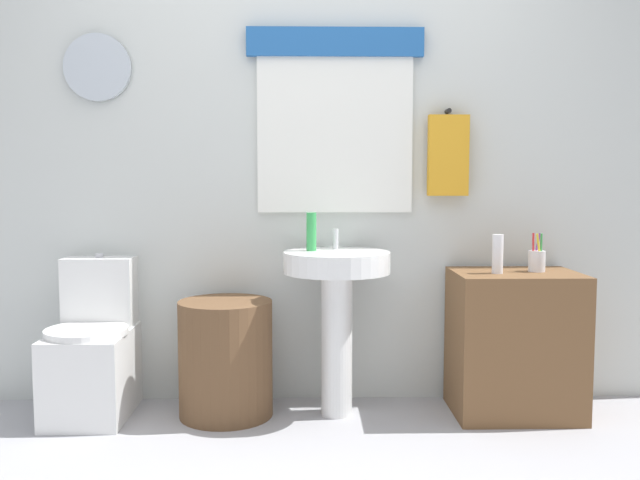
{
  "coord_description": "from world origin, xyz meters",
  "views": [
    {
      "loc": [
        0.01,
        -2.37,
        1.13
      ],
      "look_at": [
        0.08,
        0.8,
        0.85
      ],
      "focal_mm": 38.58,
      "sensor_mm": 36.0,
      "label": 1
    }
  ],
  "objects_px": {
    "pedestal_sink": "(337,293)",
    "wooden_cabinet": "(515,343)",
    "laundry_hamper": "(226,358)",
    "toilet": "(93,354)",
    "lotion_bottle": "(498,254)",
    "soap_bottle": "(311,232)",
    "toothbrush_cup": "(537,260)"
  },
  "relations": [
    {
      "from": "soap_bottle",
      "to": "lotion_bottle",
      "type": "xyz_separation_m",
      "value": [
        0.87,
        -0.09,
        -0.1
      ]
    },
    {
      "from": "toothbrush_cup",
      "to": "pedestal_sink",
      "type": "bearing_deg",
      "value": -178.81
    },
    {
      "from": "pedestal_sink",
      "to": "wooden_cabinet",
      "type": "distance_m",
      "value": 0.89
    },
    {
      "from": "toothbrush_cup",
      "to": "toilet",
      "type": "bearing_deg",
      "value": 179.65
    },
    {
      "from": "toilet",
      "to": "toothbrush_cup",
      "type": "bearing_deg",
      "value": -0.35
    },
    {
      "from": "laundry_hamper",
      "to": "lotion_bottle",
      "type": "xyz_separation_m",
      "value": [
        1.28,
        -0.04,
        0.5
      ]
    },
    {
      "from": "laundry_hamper",
      "to": "lotion_bottle",
      "type": "height_order",
      "value": "lotion_bottle"
    },
    {
      "from": "soap_bottle",
      "to": "pedestal_sink",
      "type": "bearing_deg",
      "value": -22.62
    },
    {
      "from": "pedestal_sink",
      "to": "soap_bottle",
      "type": "bearing_deg",
      "value": 157.38
    },
    {
      "from": "wooden_cabinet",
      "to": "lotion_bottle",
      "type": "relative_size",
      "value": 3.76
    },
    {
      "from": "pedestal_sink",
      "to": "toothbrush_cup",
      "type": "xyz_separation_m",
      "value": [
        0.96,
        0.02,
        0.15
      ]
    },
    {
      "from": "toilet",
      "to": "pedestal_sink",
      "type": "relative_size",
      "value": 0.97
    },
    {
      "from": "toilet",
      "to": "pedestal_sink",
      "type": "height_order",
      "value": "pedestal_sink"
    },
    {
      "from": "pedestal_sink",
      "to": "wooden_cabinet",
      "type": "relative_size",
      "value": 1.14
    },
    {
      "from": "laundry_hamper",
      "to": "lotion_bottle",
      "type": "bearing_deg",
      "value": -1.78
    },
    {
      "from": "soap_bottle",
      "to": "toothbrush_cup",
      "type": "xyz_separation_m",
      "value": [
        1.08,
        -0.03,
        -0.14
      ]
    },
    {
      "from": "laundry_hamper",
      "to": "pedestal_sink",
      "type": "relative_size",
      "value": 0.7
    },
    {
      "from": "laundry_hamper",
      "to": "toilet",
      "type": "bearing_deg",
      "value": 177.05
    },
    {
      "from": "pedestal_sink",
      "to": "toothbrush_cup",
      "type": "distance_m",
      "value": 0.97
    },
    {
      "from": "soap_bottle",
      "to": "lotion_bottle",
      "type": "height_order",
      "value": "soap_bottle"
    },
    {
      "from": "toilet",
      "to": "toothbrush_cup",
      "type": "xyz_separation_m",
      "value": [
        2.13,
        -0.01,
        0.45
      ]
    },
    {
      "from": "toilet",
      "to": "lotion_bottle",
      "type": "relative_size",
      "value": 4.17
    },
    {
      "from": "lotion_bottle",
      "to": "toothbrush_cup",
      "type": "height_order",
      "value": "toothbrush_cup"
    },
    {
      "from": "pedestal_sink",
      "to": "lotion_bottle",
      "type": "relative_size",
      "value": 4.3
    },
    {
      "from": "toothbrush_cup",
      "to": "wooden_cabinet",
      "type": "bearing_deg",
      "value": -169.11
    },
    {
      "from": "wooden_cabinet",
      "to": "soap_bottle",
      "type": "bearing_deg",
      "value": 177.07
    },
    {
      "from": "lotion_bottle",
      "to": "toilet",
      "type": "bearing_deg",
      "value": 177.83
    },
    {
      "from": "wooden_cabinet",
      "to": "soap_bottle",
      "type": "xyz_separation_m",
      "value": [
        -0.98,
        0.05,
        0.54
      ]
    },
    {
      "from": "toilet",
      "to": "soap_bottle",
      "type": "distance_m",
      "value": 1.2
    },
    {
      "from": "laundry_hamper",
      "to": "soap_bottle",
      "type": "distance_m",
      "value": 0.73
    },
    {
      "from": "laundry_hamper",
      "to": "soap_bottle",
      "type": "relative_size",
      "value": 3.03
    },
    {
      "from": "laundry_hamper",
      "to": "lotion_bottle",
      "type": "relative_size",
      "value": 3.03
    }
  ]
}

